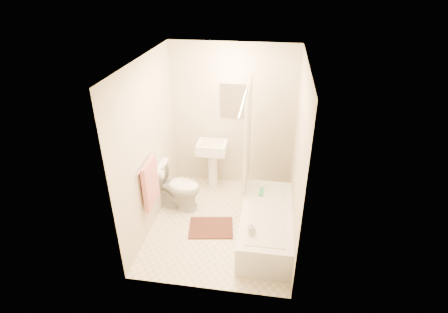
# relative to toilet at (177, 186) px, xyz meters

# --- Properties ---
(floor) EXTENTS (2.40, 2.40, 0.00)m
(floor) POSITION_rel_toilet_xyz_m (0.75, -0.33, -0.37)
(floor) COLOR beige
(floor) RESTS_ON ground
(ceiling) EXTENTS (2.40, 2.40, 0.00)m
(ceiling) POSITION_rel_toilet_xyz_m (0.75, -0.33, 2.03)
(ceiling) COLOR white
(ceiling) RESTS_ON ground
(wall_back) EXTENTS (2.00, 0.02, 2.40)m
(wall_back) POSITION_rel_toilet_xyz_m (0.75, 0.87, 0.83)
(wall_back) COLOR beige
(wall_back) RESTS_ON ground
(wall_left) EXTENTS (0.02, 2.40, 2.40)m
(wall_left) POSITION_rel_toilet_xyz_m (-0.25, -0.33, 0.83)
(wall_left) COLOR beige
(wall_left) RESTS_ON ground
(wall_right) EXTENTS (0.02, 2.40, 2.40)m
(wall_right) POSITION_rel_toilet_xyz_m (1.75, -0.33, 0.83)
(wall_right) COLOR beige
(wall_right) RESTS_ON ground
(mirror) EXTENTS (0.40, 0.03, 0.55)m
(mirror) POSITION_rel_toilet_xyz_m (0.75, 0.85, 1.13)
(mirror) COLOR white
(mirror) RESTS_ON wall_back
(curtain_rod) EXTENTS (0.03, 1.70, 0.03)m
(curtain_rod) POSITION_rel_toilet_xyz_m (1.05, -0.23, 1.63)
(curtain_rod) COLOR silver
(curtain_rod) RESTS_ON wall_back
(shower_curtain) EXTENTS (0.04, 0.80, 1.55)m
(shower_curtain) POSITION_rel_toilet_xyz_m (1.05, 0.17, 0.85)
(shower_curtain) COLOR silver
(shower_curtain) RESTS_ON curtain_rod
(towel_bar) EXTENTS (0.02, 0.60, 0.02)m
(towel_bar) POSITION_rel_toilet_xyz_m (-0.21, -0.58, 0.73)
(towel_bar) COLOR silver
(towel_bar) RESTS_ON wall_left
(towel) EXTENTS (0.06, 0.45, 0.66)m
(towel) POSITION_rel_toilet_xyz_m (-0.18, -0.58, 0.41)
(towel) COLOR #CC7266
(towel) RESTS_ON towel_bar
(toilet_paper) EXTENTS (0.11, 0.12, 0.12)m
(toilet_paper) POSITION_rel_toilet_xyz_m (-0.18, -0.21, 0.33)
(toilet_paper) COLOR white
(toilet_paper) RESTS_ON wall_left
(toilet) EXTENTS (0.80, 0.52, 0.74)m
(toilet) POSITION_rel_toilet_xyz_m (0.00, 0.00, 0.00)
(toilet) COLOR white
(toilet) RESTS_ON floor
(sink) EXTENTS (0.48, 0.38, 0.94)m
(sink) POSITION_rel_toilet_xyz_m (0.45, 0.62, 0.10)
(sink) COLOR white
(sink) RESTS_ON floor
(bathtub) EXTENTS (0.68, 1.56, 0.44)m
(bathtub) POSITION_rel_toilet_xyz_m (1.41, -0.53, -0.15)
(bathtub) COLOR white
(bathtub) RESTS_ON floor
(bath_mat) EXTENTS (0.70, 0.57, 0.02)m
(bath_mat) POSITION_rel_toilet_xyz_m (0.62, -0.46, -0.36)
(bath_mat) COLOR #4C2A1F
(bath_mat) RESTS_ON floor
(soap_bottle) EXTENTS (0.10, 0.10, 0.17)m
(soap_bottle) POSITION_rel_toilet_xyz_m (1.23, -0.99, 0.16)
(soap_bottle) COLOR silver
(soap_bottle) RESTS_ON bathtub
(scrub_brush) EXTENTS (0.07, 0.20, 0.04)m
(scrub_brush) POSITION_rel_toilet_xyz_m (1.31, -0.09, 0.09)
(scrub_brush) COLOR #35AA63
(scrub_brush) RESTS_ON bathtub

